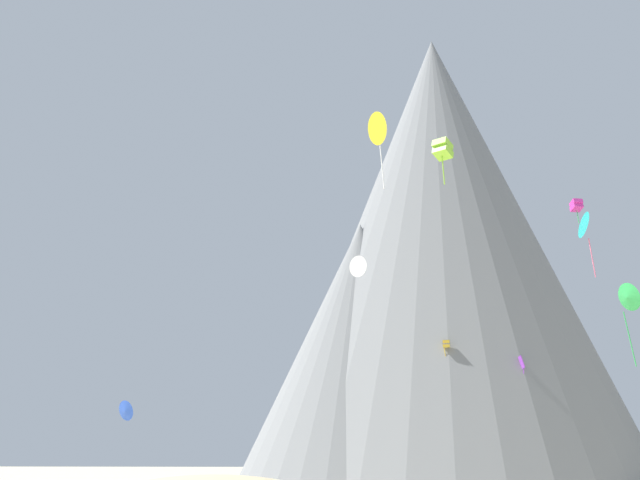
{
  "coord_description": "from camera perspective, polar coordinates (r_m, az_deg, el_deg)",
  "views": [
    {
      "loc": [
        2.91,
        -24.19,
        3.29
      ],
      "look_at": [
        -2.6,
        37.7,
        21.49
      ],
      "focal_mm": 41.36,
      "sensor_mm": 36.0,
      "label": 1
    }
  ],
  "objects": [
    {
      "name": "kite_green_mid",
      "position": [
        60.28,
        22.72,
        -4.17
      ],
      "size": [
        1.74,
        2.35,
        6.26
      ],
      "rotation": [
        0.0,
        0.0,
        5.15
      ],
      "color": "green"
    },
    {
      "name": "kite_blue_low",
      "position": [
        81.38,
        -14.82,
        -12.65
      ],
      "size": [
        2.24,
        1.74,
        2.09
      ],
      "rotation": [
        0.0,
        0.0,
        5.76
      ],
      "color": "blue"
    },
    {
      "name": "kite_teal_mid",
      "position": [
        58.81,
        19.86,
        1.04
      ],
      "size": [
        1.03,
        2.15,
        5.03
      ],
      "rotation": [
        0.0,
        0.0,
        1.69
      ],
      "color": "teal"
    },
    {
      "name": "kite_lime_mid",
      "position": [
        51.9,
        9.47,
        6.93
      ],
      "size": [
        1.56,
        1.58,
        3.27
      ],
      "rotation": [
        0.0,
        0.0,
        2.56
      ],
      "color": "#8CD133"
    },
    {
      "name": "kite_violet_low",
      "position": [
        85.45,
        15.35,
        -9.28
      ],
      "size": [
        0.55,
        0.99,
        3.45
      ],
      "rotation": [
        0.0,
        0.0,
        1.0
      ],
      "color": "purple"
    },
    {
      "name": "kite_white_mid",
      "position": [
        47.9,
        3.02,
        -2.06
      ],
      "size": [
        1.3,
        1.05,
        1.42
      ],
      "rotation": [
        0.0,
        0.0,
        2.52
      ],
      "color": "white"
    },
    {
      "name": "kite_yellow_high",
      "position": [
        56.06,
        4.56,
        8.56
      ],
      "size": [
        2.06,
        2.59,
        6.17
      ],
      "rotation": [
        0.0,
        0.0,
        2.12
      ],
      "color": "yellow"
    },
    {
      "name": "rock_massif",
      "position": [
        106.32,
        8.44,
        -2.72
      ],
      "size": [
        64.14,
        63.77,
        66.06
      ],
      "color": "slate",
      "rests_on": "ground_plane"
    },
    {
      "name": "kite_gold_mid",
      "position": [
        84.42,
        9.75,
        -8.04
      ],
      "size": [
        0.85,
        0.88,
        5.34
      ],
      "rotation": [
        0.0,
        0.0,
        6.16
      ],
      "color": "gold"
    },
    {
      "name": "kite_magenta_high",
      "position": [
        90.21,
        19.23,
        2.54
      ],
      "size": [
        1.43,
        1.5,
        2.88
      ],
      "rotation": [
        0.0,
        0.0,
        0.27
      ],
      "color": "#D1339E"
    }
  ]
}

